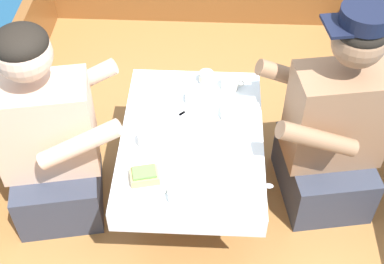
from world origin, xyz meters
name	(u,v)px	position (x,y,z in m)	size (l,w,h in m)	color
ground_plane	(191,238)	(0.00, 0.00, 0.00)	(60.00, 60.00, 0.00)	navy
boat_deck	(191,224)	(0.00, 0.00, 0.12)	(2.03, 3.10, 0.25)	#9E6B38
cockpit_table	(192,143)	(0.00, 0.07, 0.63)	(0.59, 0.83, 0.42)	#B2B2B7
person_port	(50,142)	(-0.59, 0.03, 0.64)	(0.58, 0.52, 0.96)	#333847
person_starboard	(333,131)	(0.59, 0.14, 0.65)	(0.57, 0.51, 1.00)	#333847
plate_sandwich	(145,180)	(-0.17, -0.18, 0.68)	(0.20, 0.20, 0.01)	silver
plate_bread	(196,146)	(0.02, 0.00, 0.68)	(0.16, 0.16, 0.01)	silver
sandwich	(145,175)	(-0.17, -0.18, 0.70)	(0.12, 0.10, 0.05)	tan
bowl_port_near	(198,97)	(0.02, 0.28, 0.69)	(0.11, 0.11, 0.04)	silver
bowl_starboard_near	(184,194)	(-0.02, -0.26, 0.69)	(0.12, 0.12, 0.04)	silver
bowl_center_far	(238,112)	(0.19, 0.19, 0.69)	(0.15, 0.15, 0.04)	silver
coffee_cup_port	(147,139)	(-0.18, 0.01, 0.70)	(0.10, 0.07, 0.06)	silver
coffee_cup_starboard	(230,83)	(0.16, 0.37, 0.70)	(0.11, 0.08, 0.05)	silver
tin_can	(206,77)	(0.05, 0.41, 0.70)	(0.07, 0.07, 0.05)	silver
utensil_fork_starboard	(173,119)	(-0.08, 0.16, 0.67)	(0.13, 0.13, 0.00)	silver
utensil_knife_port	(163,128)	(-0.12, 0.10, 0.67)	(0.13, 0.13, 0.00)	silver
utensil_knife_starboard	(233,145)	(0.17, 0.02, 0.67)	(0.08, 0.16, 0.00)	silver
utensil_spoon_center	(258,187)	(0.26, -0.19, 0.68)	(0.17, 0.05, 0.01)	silver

